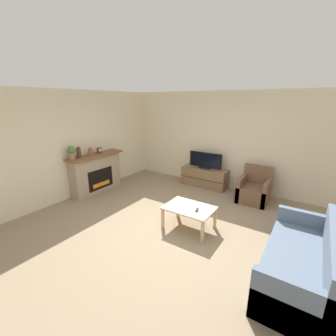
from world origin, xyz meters
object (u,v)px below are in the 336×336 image
Objects in this scene: remote at (197,210)px; potted_plant at (71,152)px; mantel_vase_centre_left at (91,151)px; mantel_clock at (99,150)px; tv at (205,161)px; tv_stand at (205,177)px; fireplace at (96,172)px; mantel_vase_left at (79,153)px; armchair at (254,190)px; coffee_table at (189,210)px; couch at (302,264)px.

potted_plant is at bearing 168.90° from remote.
mantel_clock is at bearing 89.84° from mantel_vase_centre_left.
mantel_vase_centre_left is 3.18m from tv.
potted_plant is at bearing -131.00° from tv_stand.
mantel_vase_centre_left reaches higher than remote.
tv_stand is at bearing 94.11° from remote.
remote is at bearing -5.69° from fireplace.
mantel_vase_left reaches higher than tv.
remote is (-0.57, -2.07, 0.17)m from armchair.
tv is (2.33, 2.13, -0.39)m from mantel_vase_centre_left.
coffee_table is (3.06, -0.17, -0.76)m from mantel_vase_centre_left.
mantel_clock is (0.00, 0.28, -0.02)m from mantel_vase_centre_left.
mantel_vase_left reaches higher than armchair.
armchair is at bearing 32.40° from potted_plant.
remote is at bearing -105.33° from armchair.
coffee_table is (3.06, -0.45, -0.74)m from mantel_clock.
armchair is at bearing 69.69° from coffee_table.
mantel_clock reaches higher than coffee_table.
armchair is at bearing 57.43° from remote.
tv is 1.58m from armchair.
remote is at bearing 2.66° from mantel_vase_left.
mantel_vase_left is at bearing -87.99° from fireplace.
couch is (2.69, -2.67, -0.46)m from tv.
coffee_table is 6.05× the size of remote.
tv_stand is at bearing 90.00° from tv.
remote is at bearing -3.63° from mantel_vase_centre_left.
tv is at bearing 135.15° from couch.
mantel_vase_centre_left is 4.33m from armchair.
mantel_vase_centre_left is (0.02, -0.12, 0.62)m from fireplace.
potted_plant is at bearing -131.02° from tv.
mantel_vase_left is 3.53m from tv_stand.
couch is at bearing -28.08° from remote.
mantel_vase_centre_left is 0.26× the size of armchair.
armchair reaches higher than coffee_table.
armchair is (3.83, 1.74, -0.25)m from fireplace.
tv_stand is (2.33, 2.48, -0.92)m from mantel_vase_left.
fireplace is 5.44× the size of mantel_vase_left.
mantel_vase_centre_left is 5.12m from couch.
mantel_vase_centre_left is 0.67× the size of potted_plant.
couch reaches higher than remote.
couch is (1.96, -0.38, -0.10)m from coffee_table.
remote is at bearing 169.16° from couch.
mantel_vase_centre_left is 1.46× the size of mantel_clock.
mantel_vase_centre_left reaches higher than tv_stand.
mantel_clock is at bearing 170.68° from couch.
armchair is (1.48, -0.26, 0.01)m from tv_stand.
tv is at bearing 40.51° from fireplace.
fireplace is at bearing -155.50° from armchair.
armchair is (3.81, 2.22, -0.90)m from mantel_vase_left.
mantel_vase_left is 1.33× the size of mantel_vase_centre_left.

